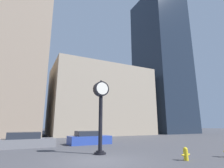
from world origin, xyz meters
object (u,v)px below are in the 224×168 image
(street_clock, at_px, (101,105))
(car_blue, at_px, (89,138))
(fire_hydrant_near, at_px, (186,154))
(car_grey, at_px, (25,141))

(street_clock, distance_m, car_blue, 6.78)
(street_clock, relative_size, car_blue, 1.18)
(street_clock, bearing_deg, car_blue, 77.51)
(car_blue, distance_m, fire_hydrant_near, 10.17)
(car_blue, xyz_separation_m, fire_hydrant_near, (1.97, -9.98, -0.20))
(car_grey, bearing_deg, street_clock, -56.61)
(fire_hydrant_near, bearing_deg, car_grey, 128.11)
(car_grey, bearing_deg, fire_hydrant_near, -54.91)
(car_blue, bearing_deg, car_grey, -179.91)
(street_clock, bearing_deg, car_grey, 126.41)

